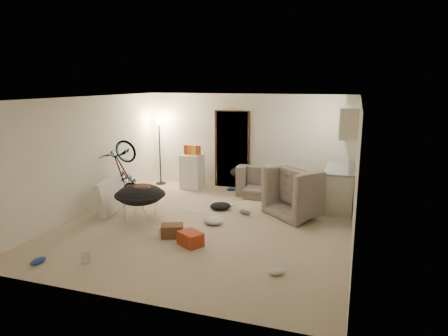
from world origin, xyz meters
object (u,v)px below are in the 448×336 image
(kitchen_counter, at_px, (339,188))
(sofa, at_px, (278,185))
(floor_lamp, at_px, (159,138))
(armchair, at_px, (306,197))
(drink_case_a, at_px, (172,231))
(mini_fridge, at_px, (192,171))
(tv_box, at_px, (111,195))
(saucer_chair, at_px, (140,199))
(juicer, at_px, (162,231))
(drink_case_b, at_px, (191,239))
(bicycle, at_px, (125,187))

(kitchen_counter, xyz_separation_m, sofa, (-1.48, 0.45, -0.15))
(floor_lamp, height_order, armchair, floor_lamp)
(kitchen_counter, height_order, drink_case_a, kitchen_counter)
(sofa, xyz_separation_m, mini_fridge, (-2.35, 0.10, 0.17))
(tv_box, bearing_deg, drink_case_a, -35.96)
(saucer_chair, bearing_deg, sofa, 47.77)
(kitchen_counter, bearing_deg, tv_box, -158.22)
(tv_box, bearing_deg, floor_lamp, 82.14)
(armchair, height_order, juicer, armchair)
(floor_lamp, xyz_separation_m, drink_case_b, (2.49, -3.73, -1.19))
(floor_lamp, relative_size, tv_box, 1.65)
(juicer, bearing_deg, bicycle, 138.88)
(drink_case_b, bearing_deg, mini_fridge, 143.06)
(floor_lamp, xyz_separation_m, sofa, (3.35, -0.20, -1.02))
(bicycle, bearing_deg, sofa, -58.04)
(bicycle, height_order, juicer, bicycle)
(floor_lamp, height_order, tv_box, floor_lamp)
(armchair, bearing_deg, sofa, -12.58)
(sofa, xyz_separation_m, juicer, (-1.54, -3.26, -0.20))
(floor_lamp, distance_m, tv_box, 2.71)
(tv_box, xyz_separation_m, drink_case_b, (2.39, -1.19, -0.24))
(saucer_chair, xyz_separation_m, drink_case_a, (1.03, -0.66, -0.32))
(saucer_chair, bearing_deg, drink_case_a, -32.68)
(armchair, bearing_deg, drink_case_a, 85.70)
(kitchen_counter, bearing_deg, drink_case_a, -135.04)
(saucer_chair, xyz_separation_m, tv_box, (-0.88, 0.27, -0.07))
(sofa, height_order, saucer_chair, saucer_chair)
(sofa, bearing_deg, drink_case_b, 76.57)
(floor_lamp, distance_m, juicer, 4.09)
(mini_fridge, height_order, saucer_chair, mini_fridge)
(tv_box, relative_size, drink_case_b, 2.63)
(saucer_chair, bearing_deg, juicer, -38.51)
(mini_fridge, xyz_separation_m, drink_case_a, (1.01, -3.37, -0.34))
(floor_lamp, bearing_deg, drink_case_b, -56.30)
(sofa, distance_m, bicycle, 3.70)
(mini_fridge, distance_m, tv_box, 2.60)
(bicycle, height_order, drink_case_a, bicycle)
(kitchen_counter, xyz_separation_m, juicer, (-3.02, -2.81, -0.35))
(saucer_chair, distance_m, drink_case_a, 1.26)
(bicycle, bearing_deg, juicer, -127.79)
(kitchen_counter, relative_size, armchair, 1.26)
(mini_fridge, relative_size, juicer, 4.10)
(sofa, height_order, juicer, sofa)
(sofa, height_order, tv_box, tv_box)
(armchair, distance_m, bicycle, 4.13)
(bicycle, height_order, tv_box, bicycle)
(kitchen_counter, relative_size, drink_case_a, 3.72)
(mini_fridge, relative_size, drink_case_a, 2.24)
(sofa, distance_m, drink_case_a, 3.53)
(drink_case_b, bearing_deg, juicer, -170.54)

